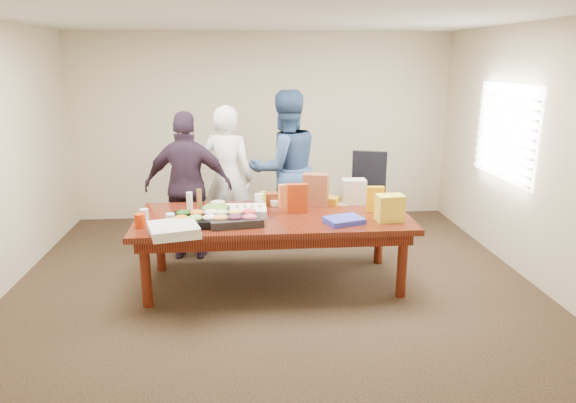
{
  "coord_description": "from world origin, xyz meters",
  "views": [
    {
      "loc": [
        -0.29,
        -5.11,
        2.31
      ],
      "look_at": [
        0.16,
        0.1,
        0.87
      ],
      "focal_mm": 32.25,
      "sensor_mm": 36.0,
      "label": 1
    }
  ],
  "objects": [
    {
      "name": "mustard_bottle",
      "position": [
        -0.09,
        0.35,
        0.83
      ],
      "size": [
        0.07,
        0.07,
        0.17
      ],
      "primitive_type": "cylinder",
      "rotation": [
        0.0,
        0.0,
        -0.29
      ],
      "color": "#CED81F",
      "rests_on": "conference_table"
    },
    {
      "name": "wall_back",
      "position": [
        0.0,
        2.5,
        1.35
      ],
      "size": [
        5.5,
        0.04,
        2.7
      ],
      "primitive_type": "cube",
      "color": "beige",
      "rests_on": "floor"
    },
    {
      "name": "window_panel",
      "position": [
        2.72,
        0.6,
        1.5
      ],
      "size": [
        0.03,
        1.4,
        1.1
      ],
      "primitive_type": "cube",
      "color": "white",
      "rests_on": "wall_right"
    },
    {
      "name": "red_cup",
      "position": [
        -1.3,
        -0.28,
        0.82
      ],
      "size": [
        0.13,
        0.13,
        0.13
      ],
      "primitive_type": "cylinder",
      "rotation": [
        0.0,
        0.0,
        0.33
      ],
      "color": "#C12C04",
      "rests_on": "conference_table"
    },
    {
      "name": "dip_bowl_a",
      "position": [
        0.06,
        0.4,
        0.78
      ],
      "size": [
        0.18,
        0.18,
        0.06
      ],
      "primitive_type": "cylinder",
      "rotation": [
        0.0,
        0.0,
        0.3
      ],
      "color": "white",
      "rests_on": "conference_table"
    },
    {
      "name": "ceiling",
      "position": [
        0.0,
        0.0,
        2.71
      ],
      "size": [
        5.5,
        5.0,
        0.02
      ],
      "primitive_type": "cube",
      "color": "white",
      "rests_on": "wall_back"
    },
    {
      "name": "grocery_bag_white",
      "position": [
        0.92,
        0.39,
        0.89
      ],
      "size": [
        0.26,
        0.19,
        0.28
      ],
      "primitive_type": "cube",
      "rotation": [
        0.0,
        0.0,
        -0.04
      ],
      "color": "beige",
      "rests_on": "conference_table"
    },
    {
      "name": "office_chair",
      "position": [
        1.38,
        1.32,
        0.54
      ],
      "size": [
        0.7,
        0.7,
        1.09
      ],
      "primitive_type": "cube",
      "rotation": [
        0.0,
        0.0,
        -0.31
      ],
      "color": "black",
      "rests_on": "floor"
    },
    {
      "name": "pizza_box_lower",
      "position": [
        -0.94,
        -0.52,
        0.77
      ],
      "size": [
        0.51,
        0.51,
        0.05
      ],
      "primitive_type": "cube",
      "rotation": [
        0.0,
        0.0,
        0.23
      ],
      "color": "white",
      "rests_on": "conference_table"
    },
    {
      "name": "window_blinds",
      "position": [
        2.68,
        0.6,
        1.5
      ],
      "size": [
        0.04,
        1.36,
        1.0
      ],
      "primitive_type": "cube",
      "color": "beige",
      "rests_on": "wall_right"
    },
    {
      "name": "person_left",
      "position": [
        -0.95,
        0.85,
        0.87
      ],
      "size": [
        1.06,
        0.51,
        1.75
      ],
      "primitive_type": "imported",
      "rotation": [
        0.0,
        0.0,
        3.05
      ],
      "color": "#2A1B2A",
      "rests_on": "floor"
    },
    {
      "name": "chip_bag_yellow",
      "position": [
        1.08,
        0.06,
        0.88
      ],
      "size": [
        0.19,
        0.1,
        0.27
      ],
      "primitive_type": "cube",
      "rotation": [
        0.0,
        0.0,
        -0.15
      ],
      "color": "#FFAE07",
      "rests_on": "conference_table"
    },
    {
      "name": "plate_a",
      "position": [
        1.04,
        0.47,
        0.76
      ],
      "size": [
        0.29,
        0.29,
        0.02
      ],
      "primitive_type": "cylinder",
      "rotation": [
        0.0,
        0.0,
        0.09
      ],
      "color": "silver",
      "rests_on": "conference_table"
    },
    {
      "name": "mayo_jar",
      "position": [
        -0.14,
        0.29,
        0.83
      ],
      "size": [
        0.11,
        0.11,
        0.16
      ],
      "primitive_type": "cylinder",
      "rotation": [
        0.0,
        0.0,
        0.13
      ],
      "color": "silver",
      "rests_on": "conference_table"
    },
    {
      "name": "conference_table",
      "position": [
        0.0,
        0.0,
        0.38
      ],
      "size": [
        2.8,
        1.2,
        0.75
      ],
      "primitive_type": "cube",
      "color": "#4C1C0F",
      "rests_on": "floor"
    },
    {
      "name": "chip_bag_blue",
      "position": [
        0.68,
        -0.31,
        0.78
      ],
      "size": [
        0.42,
        0.36,
        0.05
      ],
      "primitive_type": "cube",
      "rotation": [
        0.0,
        0.0,
        0.32
      ],
      "color": "#343ABD",
      "rests_on": "conference_table"
    },
    {
      "name": "banana_bunch",
      "position": [
        0.64,
        0.4,
        0.79
      ],
      "size": [
        0.28,
        0.25,
        0.08
      ],
      "primitive_type": "cube",
      "rotation": [
        0.0,
        0.0,
        -0.58
      ],
      "color": "gold",
      "rests_on": "conference_table"
    },
    {
      "name": "chip_bag_red",
      "position": [
        0.25,
        0.09,
        0.9
      ],
      "size": [
        0.22,
        0.09,
        0.31
      ],
      "primitive_type": "cube",
      "rotation": [
        0.0,
        0.0,
        0.04
      ],
      "color": "#AC320A",
      "rests_on": "conference_table"
    },
    {
      "name": "floor",
      "position": [
        0.0,
        0.0,
        -0.01
      ],
      "size": [
        5.5,
        5.0,
        0.02
      ],
      "primitive_type": "cube",
      "color": "#47301E",
      "rests_on": "ground"
    },
    {
      "name": "bread_loaf",
      "position": [
        0.1,
        0.45,
        0.81
      ],
      "size": [
        0.33,
        0.19,
        0.12
      ],
      "primitive_type": "cube",
      "rotation": [
        0.0,
        0.0,
        -0.19
      ],
      "color": "maroon",
      "rests_on": "conference_table"
    },
    {
      "name": "wall_front",
      "position": [
        0.0,
        -2.5,
        1.35
      ],
      "size": [
        5.5,
        0.04,
        2.7
      ],
      "primitive_type": "cube",
      "color": "beige",
      "rests_on": "floor"
    },
    {
      "name": "grocery_bag_yellow",
      "position": [
        1.14,
        -0.28,
        0.88
      ],
      "size": [
        0.28,
        0.2,
        0.26
      ],
      "primitive_type": "cube",
      "rotation": [
        0.0,
        0.0,
        0.08
      ],
      "color": "yellow",
      "rests_on": "conference_table"
    },
    {
      "name": "person_center",
      "position": [
        -0.5,
        1.15,
        0.9
      ],
      "size": [
        0.75,
        0.61,
        1.79
      ],
      "primitive_type": "imported",
      "rotation": [
        0.0,
        0.0,
        2.83
      ],
      "color": "white",
      "rests_on": "floor"
    },
    {
      "name": "clear_cup_b",
      "position": [
        -1.3,
        -0.06,
        0.81
      ],
      "size": [
        0.1,
        0.1,
        0.12
      ],
      "primitive_type": "cylinder",
      "rotation": [
        0.0,
        0.0,
        -0.26
      ],
      "color": "white",
      "rests_on": "conference_table"
    },
    {
      "name": "dip_bowl_b",
      "position": [
        -0.59,
        0.37,
        0.78
      ],
      "size": [
        0.16,
        0.16,
        0.06
      ],
      "primitive_type": "cylinder",
      "rotation": [
        0.0,
        0.0,
        -0.03
      ],
      "color": "beige",
      "rests_on": "conference_table"
    },
    {
      "name": "wall_right",
      "position": [
        2.75,
        0.0,
        1.35
      ],
      "size": [
        0.04,
        5.0,
        2.7
      ],
      "primitive_type": "cube",
      "color": "beige",
      "rests_on": "floor"
    },
    {
      "name": "dressing_bottle",
      "position": [
        -0.8,
        0.48,
        0.84
      ],
      "size": [
        0.07,
        0.07,
        0.18
      ],
      "primitive_type": "cylinder",
      "rotation": [
        0.0,
        0.0,
        -0.28
      ],
      "color": "brown",
      "rests_on": "conference_table"
    },
    {
      "name": "salad_bowl",
      "position": [
        -0.6,
        0.0,
        0.8
      ],
      "size": [
        0.37,
        0.37,
        0.1
      ],
      "primitive_type": "cylinder",
      "rotation": [
        0.0,
        0.0,
        0.23
      ],
      "color": "black",
      "rests_on": "conference_table"
    },
    {
      "name": "chip_bag_orange",
      "position": [
        0.16,
        0.32,
        0.88
      ],
      "size": [
        0.18,
        0.11,
        0.25
      ],
      "primitive_type": "cube",
      "rotation": [
        0.0,
        0.0,
        0.26
      ],
      "color": "#CE6E2F",
      "rests_on": "conference_table"
    },
    {
      "name": "ranch_bottle",
      "position": [
        -0.88,
        0.27,
        0.85
      ],
      "size": [
        0.07,
        0.07,
        0.2
      ],
      "primitive_type": "cylinder",
      "rotation": [
        0.0,
        0.0,
        -0.05
      ],
      "color": "white",
      "rests_on": "conference_table"
    },
    {
      "name": "kraft_bag",
      "position": [
        0.49,
        0.35,
        0.93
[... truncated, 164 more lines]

